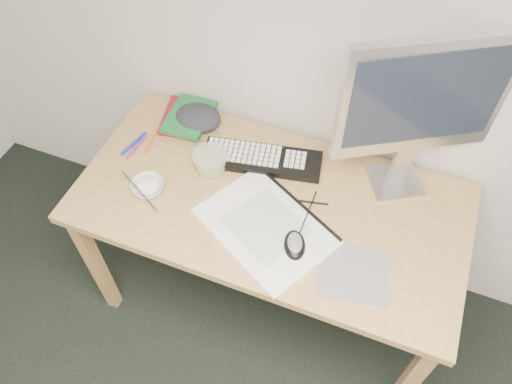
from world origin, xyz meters
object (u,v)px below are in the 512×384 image
at_px(rice_bowl, 148,187).
at_px(desk, 270,214).
at_px(monitor, 423,103).
at_px(sketchpad, 266,227).
at_px(keyboard, 262,159).

bearing_deg(rice_bowl, desk, 15.12).
distance_m(desk, monitor, 0.67).
relative_size(desk, monitor, 2.24).
bearing_deg(sketchpad, keyboard, 141.62).
relative_size(desk, sketchpad, 3.16).
height_order(keyboard, rice_bowl, rice_bowl).
bearing_deg(keyboard, desk, -71.14).
height_order(monitor, rice_bowl, monitor).
distance_m(keyboard, rice_bowl, 0.44).
relative_size(sketchpad, monitor, 0.71).
xyz_separation_m(sketchpad, rice_bowl, (-0.45, -0.00, 0.01)).
distance_m(desk, rice_bowl, 0.46).
bearing_deg(rice_bowl, monitor, 23.87).
height_order(desk, rice_bowl, rice_bowl).
xyz_separation_m(desk, keyboard, (-0.09, 0.16, 0.10)).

